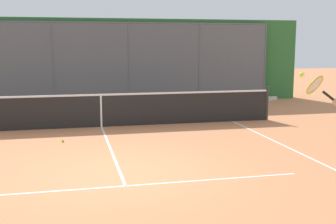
{
  "coord_description": "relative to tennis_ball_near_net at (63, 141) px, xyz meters",
  "views": [
    {
      "loc": [
        0.87,
        7.77,
        2.4
      ],
      "look_at": [
        -1.02,
        -0.51,
        1.05
      ],
      "focal_mm": 46.3,
      "sensor_mm": 36.0,
      "label": 1
    }
  ],
  "objects": [
    {
      "name": "ground_plane",
      "position": [
        -1.08,
        2.94,
        -0.03
      ],
      "size": [
        60.0,
        60.0,
        0.0
      ],
      "primitive_type": "plane",
      "color": "#C67A4C"
    },
    {
      "name": "tennis_ball_near_net",
      "position": [
        0.0,
        0.0,
        0.0
      ],
      "size": [
        0.07,
        0.07,
        0.07
      ],
      "primitive_type": "sphere",
      "color": "#CCDB33",
      "rests_on": "ground"
    },
    {
      "name": "fence_backdrop",
      "position": [
        -1.08,
        -7.01,
        1.64
      ],
      "size": [
        17.54,
        1.37,
        3.37
      ],
      "color": "#565B60",
      "rests_on": "ground"
    },
    {
      "name": "court_line_markings",
      "position": [
        -1.08,
        3.96,
        -0.03
      ],
      "size": [
        8.14,
        9.89,
        0.01
      ],
      "color": "white",
      "rests_on": "ground"
    },
    {
      "name": "tennis_net",
      "position": [
        -1.08,
        -1.75,
        0.46
      ],
      "size": [
        10.46,
        0.09,
        1.07
      ],
      "color": "#2D2D2D",
      "rests_on": "ground"
    }
  ]
}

